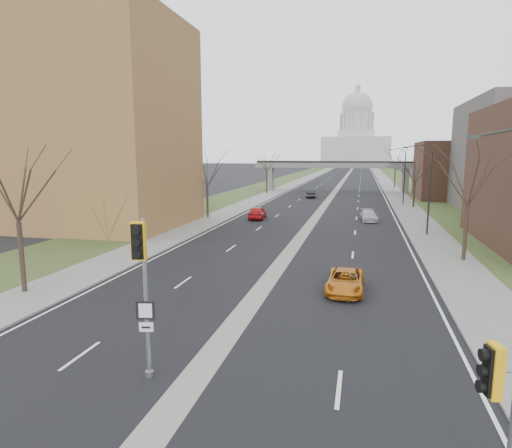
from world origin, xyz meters
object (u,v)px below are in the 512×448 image
at_px(signal_pole_median, 142,271).
at_px(car_left_far, 311,193).
at_px(car_right_near, 345,281).
at_px(car_left_near, 257,212).
at_px(car_right_mid, 369,216).

xyz_separation_m(signal_pole_median, car_left_far, (-1.93, 65.44, -3.22)).
relative_size(car_left_far, car_right_near, 1.03).
height_order(signal_pole_median, car_right_near, signal_pole_median).
relative_size(signal_pole_median, car_left_far, 1.23).
relative_size(car_left_near, car_right_mid, 1.06).
bearing_deg(car_left_far, signal_pole_median, 86.16).
relative_size(signal_pole_median, car_right_near, 1.27).
bearing_deg(car_right_mid, car_left_far, 105.39).
bearing_deg(car_right_mid, car_right_near, -98.77).
bearing_deg(car_left_far, car_left_near, 77.45).
distance_m(signal_pole_median, car_right_mid, 40.28).
bearing_deg(car_left_near, signal_pole_median, 91.69).
bearing_deg(car_right_near, car_right_mid, 87.61).
relative_size(signal_pole_median, car_left_near, 1.23).
bearing_deg(car_left_near, car_right_mid, 179.65).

